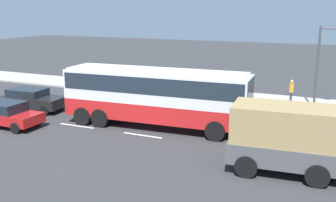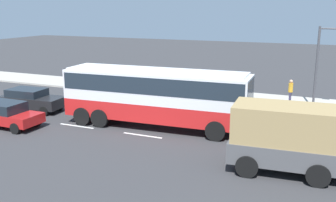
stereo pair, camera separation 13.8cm
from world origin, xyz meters
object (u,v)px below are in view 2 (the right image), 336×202
(car_black_sedan, at_px, (31,99))
(coach_bus, at_px, (155,92))
(pedestrian_near_curb, at_px, (291,90))
(cargo_truck, at_px, (320,140))
(street_lamp, at_px, (321,61))
(car_red_compact, at_px, (4,114))

(car_black_sedan, bearing_deg, coach_bus, -4.19)
(coach_bus, distance_m, car_black_sedan, 9.64)
(car_black_sedan, xyz_separation_m, pedestrian_near_curb, (16.32, 8.40, 0.39))
(cargo_truck, distance_m, street_lamp, 11.57)
(cargo_truck, bearing_deg, pedestrian_near_curb, 97.40)
(car_red_compact, xyz_separation_m, street_lamp, (17.08, 11.28, 2.69))
(cargo_truck, bearing_deg, street_lamp, 88.82)
(car_red_compact, bearing_deg, street_lamp, 33.94)
(cargo_truck, xyz_separation_m, car_black_sedan, (-18.79, 3.63, -0.79))
(street_lamp, bearing_deg, coach_bus, -137.76)
(pedestrian_near_curb, distance_m, street_lamp, 3.02)
(coach_bus, xyz_separation_m, cargo_truck, (9.24, -3.55, -0.55))
(cargo_truck, relative_size, car_black_sedan, 1.74)
(cargo_truck, bearing_deg, coach_bus, 154.80)
(car_red_compact, relative_size, pedestrian_near_curb, 2.59)
(cargo_truck, distance_m, car_black_sedan, 19.15)
(car_black_sedan, relative_size, street_lamp, 0.81)
(pedestrian_near_curb, bearing_deg, cargo_truck, -72.00)
(car_red_compact, bearing_deg, cargo_truck, 0.11)
(pedestrian_near_curb, bearing_deg, coach_bus, -122.20)
(car_red_compact, xyz_separation_m, pedestrian_near_curb, (15.21, 11.91, 0.41))
(cargo_truck, xyz_separation_m, street_lamp, (-0.60, 11.40, 1.88))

